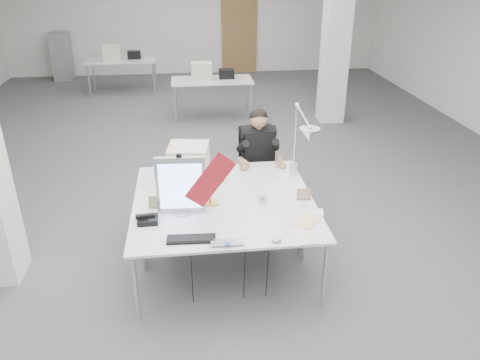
{
  "coord_description": "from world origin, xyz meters",
  "views": [
    {
      "loc": [
        -0.32,
        -6.2,
        2.98
      ],
      "look_at": [
        0.17,
        -2.0,
        0.94
      ],
      "focal_mm": 35.0,
      "sensor_mm": 36.0,
      "label": 1
    }
  ],
  "objects_px": {
    "monitor": "(181,185)",
    "architect_lamp": "(301,146)",
    "beige_monitor": "(189,163)",
    "desk_main": "(228,224)",
    "seated_person": "(258,145)",
    "laptop": "(228,246)",
    "desk_phone": "(148,220)",
    "office_chair": "(257,167)",
    "bankers_lamp": "(210,189)"
  },
  "relations": [
    {
      "from": "bankers_lamp",
      "to": "desk_phone",
      "type": "xyz_separation_m",
      "value": [
        -0.59,
        -0.3,
        -0.13
      ]
    },
    {
      "from": "monitor",
      "to": "laptop",
      "type": "distance_m",
      "value": 0.79
    },
    {
      "from": "seated_person",
      "to": "beige_monitor",
      "type": "relative_size",
      "value": 2.1
    },
    {
      "from": "bankers_lamp",
      "to": "monitor",
      "type": "bearing_deg",
      "value": -135.5
    },
    {
      "from": "office_chair",
      "to": "monitor",
      "type": "distance_m",
      "value": 1.7
    },
    {
      "from": "laptop",
      "to": "desk_phone",
      "type": "relative_size",
      "value": 1.5
    },
    {
      "from": "desk_main",
      "to": "office_chair",
      "type": "height_order",
      "value": "office_chair"
    },
    {
      "from": "monitor",
      "to": "laptop",
      "type": "relative_size",
      "value": 2.03
    },
    {
      "from": "desk_phone",
      "to": "beige_monitor",
      "type": "bearing_deg",
      "value": 64.72
    },
    {
      "from": "laptop",
      "to": "desk_phone",
      "type": "xyz_separation_m",
      "value": [
        -0.69,
        0.49,
        0.01
      ]
    },
    {
      "from": "laptop",
      "to": "beige_monitor",
      "type": "xyz_separation_m",
      "value": [
        -0.29,
        1.36,
        0.19
      ]
    },
    {
      "from": "seated_person",
      "to": "beige_monitor",
      "type": "bearing_deg",
      "value": -152.09
    },
    {
      "from": "office_chair",
      "to": "seated_person",
      "type": "relative_size",
      "value": 1.33
    },
    {
      "from": "monitor",
      "to": "architect_lamp",
      "type": "distance_m",
      "value": 1.35
    },
    {
      "from": "desk_main",
      "to": "office_chair",
      "type": "distance_m",
      "value": 1.69
    },
    {
      "from": "office_chair",
      "to": "laptop",
      "type": "relative_size",
      "value": 4.17
    },
    {
      "from": "office_chair",
      "to": "architect_lamp",
      "type": "xyz_separation_m",
      "value": [
        0.31,
        -0.88,
        0.61
      ]
    },
    {
      "from": "desk_main",
      "to": "architect_lamp",
      "type": "xyz_separation_m",
      "value": [
        0.83,
        0.72,
        0.45
      ]
    },
    {
      "from": "seated_person",
      "to": "bankers_lamp",
      "type": "xyz_separation_m",
      "value": [
        -0.66,
        -1.16,
        0.01
      ]
    },
    {
      "from": "office_chair",
      "to": "bankers_lamp",
      "type": "relative_size",
      "value": 3.75
    },
    {
      "from": "laptop",
      "to": "architect_lamp",
      "type": "xyz_separation_m",
      "value": [
        0.87,
        1.12,
        0.42
      ]
    },
    {
      "from": "office_chair",
      "to": "bankers_lamp",
      "type": "distance_m",
      "value": 1.41
    },
    {
      "from": "laptop",
      "to": "architect_lamp",
      "type": "distance_m",
      "value": 1.48
    },
    {
      "from": "desk_phone",
      "to": "architect_lamp",
      "type": "xyz_separation_m",
      "value": [
        1.57,
        0.63,
        0.41
      ]
    },
    {
      "from": "monitor",
      "to": "beige_monitor",
      "type": "height_order",
      "value": "monitor"
    },
    {
      "from": "desk_main",
      "to": "seated_person",
      "type": "xyz_separation_m",
      "value": [
        0.52,
        1.55,
        0.16
      ]
    },
    {
      "from": "desk_main",
      "to": "office_chair",
      "type": "bearing_deg",
      "value": 71.95
    },
    {
      "from": "desk_main",
      "to": "architect_lamp",
      "type": "height_order",
      "value": "architect_lamp"
    },
    {
      "from": "laptop",
      "to": "architect_lamp",
      "type": "relative_size",
      "value": 0.32
    },
    {
      "from": "desk_main",
      "to": "bankers_lamp",
      "type": "xyz_separation_m",
      "value": [
        -0.14,
        0.39,
        0.17
      ]
    },
    {
      "from": "laptop",
      "to": "beige_monitor",
      "type": "height_order",
      "value": "beige_monitor"
    },
    {
      "from": "seated_person",
      "to": "monitor",
      "type": "xyz_separation_m",
      "value": [
        -0.94,
        -1.3,
        0.14
      ]
    },
    {
      "from": "seated_person",
      "to": "bankers_lamp",
      "type": "relative_size",
      "value": 2.83
    },
    {
      "from": "beige_monitor",
      "to": "architect_lamp",
      "type": "relative_size",
      "value": 0.48
    },
    {
      "from": "beige_monitor",
      "to": "architect_lamp",
      "type": "xyz_separation_m",
      "value": [
        1.16,
        -0.24,
        0.24
      ]
    },
    {
      "from": "office_chair",
      "to": "beige_monitor",
      "type": "distance_m",
      "value": 1.12
    },
    {
      "from": "seated_person",
      "to": "monitor",
      "type": "distance_m",
      "value": 1.61
    },
    {
      "from": "laptop",
      "to": "bankers_lamp",
      "type": "distance_m",
      "value": 0.8
    },
    {
      "from": "office_chair",
      "to": "beige_monitor",
      "type": "bearing_deg",
      "value": -149.86
    },
    {
      "from": "desk_phone",
      "to": "monitor",
      "type": "bearing_deg",
      "value": 25.6
    },
    {
      "from": "seated_person",
      "to": "beige_monitor",
      "type": "height_order",
      "value": "seated_person"
    },
    {
      "from": "desk_main",
      "to": "desk_phone",
      "type": "distance_m",
      "value": 0.74
    },
    {
      "from": "office_chair",
      "to": "laptop",
      "type": "height_order",
      "value": "office_chair"
    },
    {
      "from": "office_chair",
      "to": "laptop",
      "type": "distance_m",
      "value": 2.07
    },
    {
      "from": "monitor",
      "to": "desk_main",
      "type": "bearing_deg",
      "value": -26.85
    },
    {
      "from": "architect_lamp",
      "to": "office_chair",
      "type": "bearing_deg",
      "value": 133.97
    },
    {
      "from": "desk_main",
      "to": "bankers_lamp",
      "type": "height_order",
      "value": "bankers_lamp"
    },
    {
      "from": "laptop",
      "to": "beige_monitor",
      "type": "bearing_deg",
      "value": 102.64
    },
    {
      "from": "seated_person",
      "to": "architect_lamp",
      "type": "distance_m",
      "value": 0.93
    },
    {
      "from": "office_chair",
      "to": "architect_lamp",
      "type": "height_order",
      "value": "architect_lamp"
    }
  ]
}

